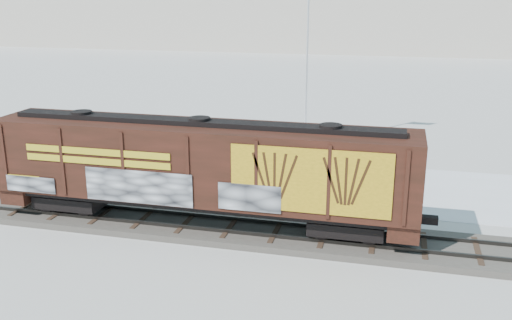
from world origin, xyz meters
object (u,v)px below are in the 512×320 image
(car_dark, at_px, (357,166))
(hopper_railcar, at_px, (201,166))
(car_white, at_px, (362,180))
(flagpole, at_px, (308,77))
(car_silver, at_px, (113,164))

(car_dark, bearing_deg, hopper_railcar, 123.98)
(hopper_railcar, height_order, car_white, hopper_railcar)
(car_white, bearing_deg, hopper_railcar, 110.83)
(hopper_railcar, distance_m, car_dark, 10.54)
(flagpole, xyz_separation_m, car_silver, (-9.40, -9.18, -3.90))
(flagpole, relative_size, car_silver, 3.01)
(hopper_railcar, relative_size, car_white, 3.72)
(flagpole, height_order, car_dark, flagpole)
(car_white, xyz_separation_m, car_dark, (-0.43, 2.32, -0.01))
(hopper_railcar, distance_m, car_silver, 9.57)
(flagpole, xyz_separation_m, car_dark, (3.84, -6.58, -3.82))
(car_silver, height_order, car_dark, car_dark)
(car_silver, xyz_separation_m, car_white, (13.66, 0.29, 0.10))
(hopper_railcar, xyz_separation_m, car_silver, (-7.27, 5.83, -2.17))
(flagpole, bearing_deg, car_dark, -59.75)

